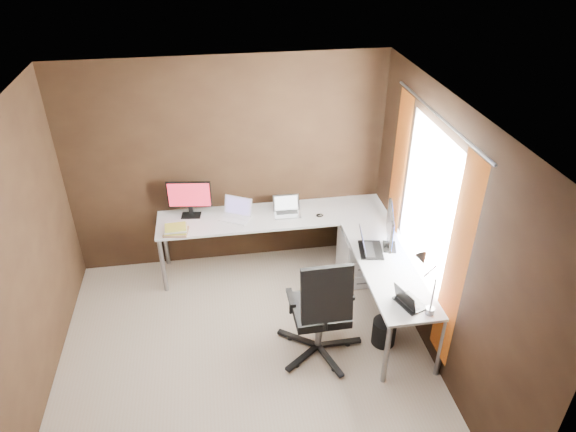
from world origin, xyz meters
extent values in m
cube|color=tan|center=(0.00, 0.00, 0.00)|extent=(3.60, 3.60, 0.00)
cube|color=white|center=(0.00, 0.00, 2.50)|extent=(3.60, 3.60, 0.00)
cube|color=black|center=(0.00, 1.80, 1.25)|extent=(3.60, 0.00, 2.50)
cube|color=black|center=(-1.80, 0.00, 1.25)|extent=(0.00, 3.60, 2.50)
cube|color=black|center=(1.80, 0.00, 1.25)|extent=(0.00, 3.60, 2.50)
cube|color=white|center=(1.79, 0.35, 1.45)|extent=(0.00, 1.00, 1.30)
cube|color=#C06916|center=(1.75, -0.38, 1.25)|extent=(0.01, 0.35, 2.00)
cube|color=#C06916|center=(1.75, 1.07, 1.25)|extent=(0.01, 0.35, 2.00)
cylinder|color=slate|center=(1.75, 0.35, 2.28)|extent=(0.02, 1.90, 0.02)
cube|color=white|center=(0.48, 1.50, 0.71)|extent=(2.65, 0.60, 0.03)
cube|color=white|center=(1.50, 0.38, 0.71)|extent=(0.60, 1.65, 0.03)
cylinder|color=slate|center=(-0.81, 1.24, 0.35)|extent=(0.05, 0.05, 0.70)
cylinder|color=slate|center=(-0.81, 1.76, 0.35)|extent=(0.05, 0.05, 0.70)
cylinder|color=slate|center=(1.24, -0.41, 0.35)|extent=(0.05, 0.05, 0.70)
cylinder|color=slate|center=(1.76, -0.41, 0.35)|extent=(0.05, 0.05, 0.70)
cylinder|color=slate|center=(1.76, 1.76, 0.35)|extent=(0.05, 0.05, 0.70)
cube|color=white|center=(1.43, 1.15, 0.30)|extent=(0.42, 0.50, 0.60)
cube|color=black|center=(-0.46, 1.63, 0.74)|extent=(0.23, 0.17, 0.01)
cube|color=black|center=(-0.46, 1.65, 0.79)|extent=(0.05, 0.04, 0.10)
cube|color=black|center=(-0.46, 1.65, 1.00)|extent=(0.50, 0.09, 0.32)
cube|color=red|center=(-0.46, 1.63, 1.00)|extent=(0.46, 0.07, 0.29)
cube|color=black|center=(1.59, 0.67, 0.74)|extent=(0.18, 0.23, 0.01)
cube|color=black|center=(1.57, 0.68, 0.79)|extent=(0.04, 0.05, 0.09)
cube|color=black|center=(1.57, 0.68, 1.01)|extent=(0.17, 0.53, 0.33)
cube|color=#0E29AC|center=(1.58, 0.67, 1.01)|extent=(0.14, 0.49, 0.30)
cube|color=white|center=(0.04, 1.50, 0.74)|extent=(0.40, 0.36, 0.02)
cube|color=white|center=(0.08, 1.58, 0.85)|extent=(0.32, 0.21, 0.21)
cube|color=#7364AB|center=(0.08, 1.57, 0.85)|extent=(0.28, 0.18, 0.18)
cube|color=silver|center=(0.63, 1.49, 0.74)|extent=(0.31, 0.22, 0.02)
cube|color=silver|center=(0.63, 1.57, 0.84)|extent=(0.30, 0.06, 0.19)
cube|color=white|center=(0.63, 1.57, 0.84)|extent=(0.27, 0.05, 0.16)
cube|color=black|center=(1.38, 0.64, 0.74)|extent=(0.29, 0.37, 0.02)
cube|color=black|center=(1.29, 0.66, 0.85)|extent=(0.12, 0.34, 0.21)
cube|color=#161832|center=(1.29, 0.66, 0.85)|extent=(0.10, 0.30, 0.18)
cube|color=black|center=(1.49, -0.20, 0.74)|extent=(0.27, 0.32, 0.02)
cube|color=black|center=(1.42, -0.23, 0.83)|extent=(0.14, 0.28, 0.17)
cube|color=#BE4C83|center=(1.42, -0.23, 0.83)|extent=(0.12, 0.24, 0.15)
cube|color=#9E7555|center=(-0.62, 1.30, 0.74)|extent=(0.28, 0.24, 0.03)
cube|color=gold|center=(-0.62, 1.30, 0.77)|extent=(0.25, 0.20, 0.02)
cube|color=beige|center=(-0.62, 1.30, 0.79)|extent=(0.25, 0.20, 0.02)
cube|color=gold|center=(-0.62, 1.30, 0.80)|extent=(0.24, 0.19, 0.02)
ellipsoid|color=black|center=(-0.62, 1.32, 0.75)|extent=(0.08, 0.05, 0.03)
ellipsoid|color=black|center=(1.00, 1.38, 0.75)|extent=(0.09, 0.06, 0.03)
cylinder|color=slate|center=(1.61, -0.35, 0.76)|extent=(0.08, 0.08, 0.06)
cylinder|color=slate|center=(1.61, -0.35, 0.95)|extent=(0.02, 0.02, 0.33)
cylinder|color=slate|center=(1.56, -0.32, 1.18)|extent=(0.02, 0.18, 0.24)
cone|color=slate|center=(1.51, -0.25, 1.26)|extent=(0.10, 0.13, 0.13)
cylinder|color=slate|center=(0.72, 0.08, 0.28)|extent=(0.07, 0.07, 0.42)
cube|color=black|center=(0.72, 0.08, 0.52)|extent=(0.51, 0.51, 0.09)
cube|color=black|center=(0.72, -0.16, 0.90)|extent=(0.47, 0.14, 0.55)
cylinder|color=black|center=(1.39, 0.07, 0.14)|extent=(0.27, 0.27, 0.27)
camera|label=1|loc=(-0.15, -3.50, 3.83)|focal=32.00mm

